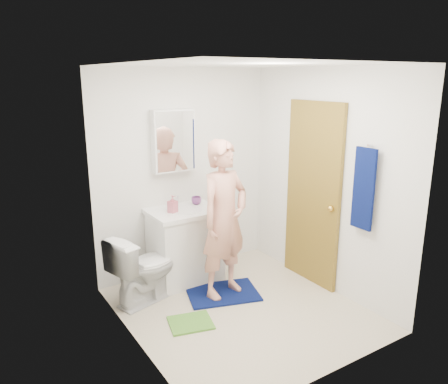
{
  "coord_description": "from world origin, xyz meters",
  "views": [
    {
      "loc": [
        -2.29,
        -3.28,
        2.3
      ],
      "look_at": [
        -0.04,
        0.25,
        1.19
      ],
      "focal_mm": 35.0,
      "sensor_mm": 36.0,
      "label": 1
    }
  ],
  "objects_px": {
    "vanity_cabinet": "(185,247)",
    "man": "(224,219)",
    "medicine_cabinet": "(173,141)",
    "toothbrush_cup": "(196,201)",
    "toilet": "(144,268)",
    "towel": "(364,189)",
    "soap_dispenser": "(173,204)"
  },
  "relations": [
    {
      "from": "vanity_cabinet",
      "to": "man",
      "type": "bearing_deg",
      "value": -71.85
    },
    {
      "from": "medicine_cabinet",
      "to": "toothbrush_cup",
      "type": "distance_m",
      "value": 0.75
    },
    {
      "from": "toilet",
      "to": "medicine_cabinet",
      "type": "bearing_deg",
      "value": -69.7
    },
    {
      "from": "toothbrush_cup",
      "to": "vanity_cabinet",
      "type": "bearing_deg",
      "value": -152.92
    },
    {
      "from": "medicine_cabinet",
      "to": "vanity_cabinet",
      "type": "bearing_deg",
      "value": -90.0
    },
    {
      "from": "towel",
      "to": "soap_dispenser",
      "type": "height_order",
      "value": "towel"
    },
    {
      "from": "vanity_cabinet",
      "to": "toilet",
      "type": "bearing_deg",
      "value": -159.64
    },
    {
      "from": "towel",
      "to": "man",
      "type": "height_order",
      "value": "man"
    },
    {
      "from": "vanity_cabinet",
      "to": "toothbrush_cup",
      "type": "bearing_deg",
      "value": 27.08
    },
    {
      "from": "vanity_cabinet",
      "to": "man",
      "type": "height_order",
      "value": "man"
    },
    {
      "from": "towel",
      "to": "man",
      "type": "distance_m",
      "value": 1.42
    },
    {
      "from": "soap_dispenser",
      "to": "towel",
      "type": "bearing_deg",
      "value": -47.53
    },
    {
      "from": "vanity_cabinet",
      "to": "toilet",
      "type": "xyz_separation_m",
      "value": [
        -0.59,
        -0.22,
        -0.03
      ]
    },
    {
      "from": "vanity_cabinet",
      "to": "soap_dispenser",
      "type": "xyz_separation_m",
      "value": [
        -0.16,
        -0.03,
        0.55
      ]
    },
    {
      "from": "toothbrush_cup",
      "to": "toilet",
      "type": "bearing_deg",
      "value": -157.78
    },
    {
      "from": "towel",
      "to": "soap_dispenser",
      "type": "distance_m",
      "value": 2.0
    },
    {
      "from": "towel",
      "to": "man",
      "type": "relative_size",
      "value": 0.48
    },
    {
      "from": "medicine_cabinet",
      "to": "man",
      "type": "relative_size",
      "value": 0.42
    },
    {
      "from": "medicine_cabinet",
      "to": "man",
      "type": "height_order",
      "value": "medicine_cabinet"
    },
    {
      "from": "medicine_cabinet",
      "to": "towel",
      "type": "distance_m",
      "value": 2.11
    },
    {
      "from": "medicine_cabinet",
      "to": "soap_dispenser",
      "type": "relative_size",
      "value": 3.62
    },
    {
      "from": "towel",
      "to": "toilet",
      "type": "relative_size",
      "value": 1.07
    },
    {
      "from": "toilet",
      "to": "man",
      "type": "bearing_deg",
      "value": -129.86
    },
    {
      "from": "vanity_cabinet",
      "to": "medicine_cabinet",
      "type": "xyz_separation_m",
      "value": [
        0.0,
        0.22,
        1.2
      ]
    },
    {
      "from": "medicine_cabinet",
      "to": "towel",
      "type": "height_order",
      "value": "medicine_cabinet"
    },
    {
      "from": "towel",
      "to": "toothbrush_cup",
      "type": "bearing_deg",
      "value": 121.13
    },
    {
      "from": "soap_dispenser",
      "to": "toothbrush_cup",
      "type": "relative_size",
      "value": 1.67
    },
    {
      "from": "towel",
      "to": "toothbrush_cup",
      "type": "distance_m",
      "value": 1.9
    },
    {
      "from": "towel",
      "to": "soap_dispenser",
      "type": "bearing_deg",
      "value": 132.47
    },
    {
      "from": "toilet",
      "to": "soap_dispenser",
      "type": "height_order",
      "value": "soap_dispenser"
    },
    {
      "from": "soap_dispenser",
      "to": "man",
      "type": "xyz_separation_m",
      "value": [
        0.34,
        -0.53,
        -0.09
      ]
    },
    {
      "from": "vanity_cabinet",
      "to": "toilet",
      "type": "height_order",
      "value": "vanity_cabinet"
    }
  ]
}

